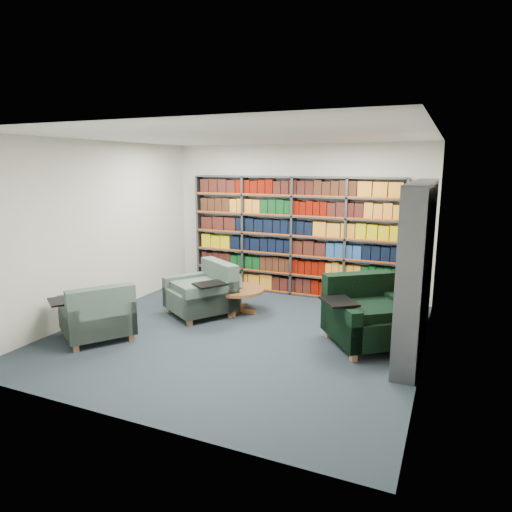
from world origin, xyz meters
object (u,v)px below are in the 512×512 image
at_px(chair_teal_front, 98,317).
at_px(chair_teal_left, 205,294).
at_px(coffee_table, 238,293).
at_px(chair_green_right, 366,317).

bearing_deg(chair_teal_front, chair_teal_left, 62.84).
height_order(chair_teal_left, chair_teal_front, chair_teal_left).
xyz_separation_m(chair_teal_left, coffee_table, (0.46, 0.28, -0.02)).
xyz_separation_m(chair_teal_left, chair_green_right, (2.65, -0.21, 0.03)).
distance_m(chair_green_right, coffee_table, 2.25).
bearing_deg(chair_teal_front, coffee_table, 55.73).
xyz_separation_m(chair_green_right, chair_teal_front, (-3.47, -1.38, -0.04)).
relative_size(chair_green_right, coffee_table, 1.64).
distance_m(chair_teal_left, coffee_table, 0.54).
bearing_deg(coffee_table, chair_teal_left, -148.33).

